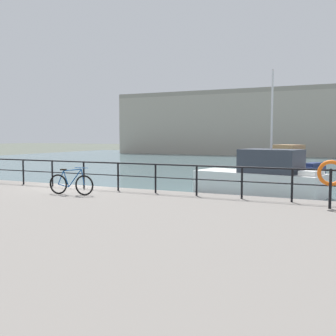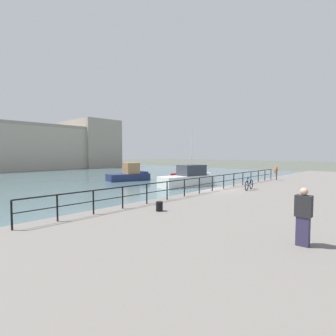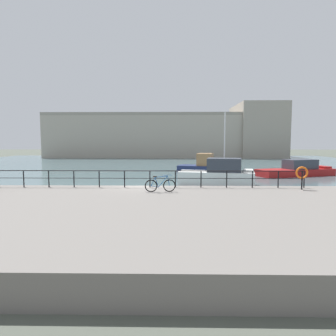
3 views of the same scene
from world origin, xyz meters
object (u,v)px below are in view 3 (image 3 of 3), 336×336
moored_harbor_tender (297,170)px  parked_bicycle (160,185)px  moored_red_daysailer (219,174)px  harbor_building (184,136)px  moored_small_launch (203,166)px  life_ring_stand (302,173)px

moored_harbor_tender → parked_bicycle: 22.12m
moored_red_daysailer → parked_bicycle: 10.45m
harbor_building → moored_red_daysailer: bearing=-88.5°
parked_bicycle → moored_red_daysailer: bearing=56.2°
moored_small_launch → life_ring_stand: moored_small_launch is taller
harbor_building → moored_red_daysailer: harbor_building is taller
moored_red_daysailer → life_ring_stand: size_ratio=4.90×
moored_harbor_tender → life_ring_stand: bearing=-130.5°
life_ring_stand → parked_bicycle: bearing=-173.1°
harbor_building → moored_small_launch: harbor_building is taller
moored_harbor_tender → moored_red_daysailer: 12.27m
harbor_building → life_ring_stand: 56.75m
moored_red_daysailer → life_ring_stand: moored_red_daysailer is taller
harbor_building → moored_red_daysailer: (1.26, -48.16, -4.21)m
life_ring_stand → moored_harbor_tender: bearing=68.5°
moored_small_launch → moored_harbor_tender: moored_small_launch is taller
harbor_building → moored_harbor_tender: bearing=-74.8°
moored_red_daysailer → parked_bicycle: (-4.74, -9.30, 0.41)m
parked_bicycle → moored_small_launch: bearing=70.5°
moored_harbor_tender → life_ring_stand: (-6.15, -15.58, 1.29)m
moored_harbor_tender → harbor_building: bearing=86.3°
moored_red_daysailer → parked_bicycle: bearing=-104.8°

